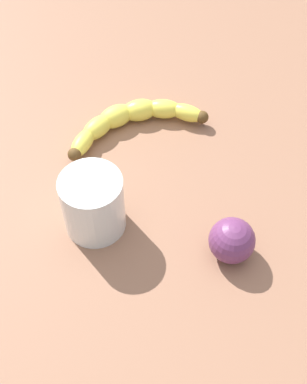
# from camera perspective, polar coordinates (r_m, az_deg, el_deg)

# --- Properties ---
(wooden_tabletop) EXTENTS (1.20, 1.20, 0.03)m
(wooden_tabletop) POSITION_cam_1_polar(r_m,az_deg,el_deg) (0.77, -4.71, 2.86)
(wooden_tabletop) COLOR #8F6249
(wooden_tabletop) RESTS_ON ground
(banana) EXTENTS (0.13, 0.21, 0.03)m
(banana) POSITION_cam_1_polar(r_m,az_deg,el_deg) (0.79, -2.46, 8.11)
(banana) COLOR #EDDE4B
(banana) RESTS_ON wooden_tabletop
(smoothie_glass) EXTENTS (0.08, 0.08, 0.09)m
(smoothie_glass) POSITION_cam_1_polar(r_m,az_deg,el_deg) (0.66, -6.73, -1.33)
(smoothie_glass) COLOR silver
(smoothie_glass) RESTS_ON wooden_tabletop
(plum_fruit) EXTENTS (0.06, 0.06, 0.06)m
(plum_fruit) POSITION_cam_1_polar(r_m,az_deg,el_deg) (0.65, 8.71, -5.35)
(plum_fruit) COLOR #6B3360
(plum_fruit) RESTS_ON wooden_tabletop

